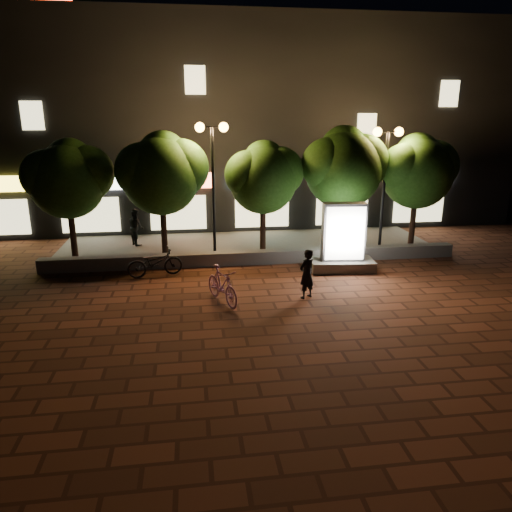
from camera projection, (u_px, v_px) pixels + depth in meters
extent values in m
plane|color=brown|center=(273.00, 302.00, 14.50)|extent=(80.00, 80.00, 0.00)
cube|color=#66635F|center=(255.00, 257.00, 18.22)|extent=(16.00, 0.45, 0.50)
cube|color=#66635F|center=(248.00, 246.00, 20.66)|extent=(16.00, 5.00, 0.08)
cube|color=black|center=(233.00, 125.00, 25.41)|extent=(28.00, 8.00, 10.00)
cube|color=black|center=(39.00, 13.00, 21.84)|extent=(3.00, 0.25, 0.10)
cube|color=silver|center=(87.00, 182.00, 21.32)|extent=(3.20, 0.12, 0.70)
cube|color=beige|center=(91.00, 215.00, 21.75)|extent=(2.60, 0.10, 1.60)
cube|color=#FA683E|center=(177.00, 181.00, 21.85)|extent=(3.20, 0.12, 0.70)
cube|color=beige|center=(178.00, 213.00, 22.28)|extent=(2.60, 0.10, 1.60)
cube|color=#5AE2ED|center=(262.00, 179.00, 22.37)|extent=(3.20, 0.12, 0.70)
cube|color=beige|center=(262.00, 210.00, 22.80)|extent=(2.60, 0.10, 1.60)
cube|color=orange|center=(344.00, 178.00, 22.90)|extent=(3.20, 0.12, 0.70)
cube|color=beige|center=(342.00, 208.00, 23.33)|extent=(2.60, 0.10, 1.60)
cube|color=white|center=(421.00, 176.00, 23.42)|extent=(3.20, 0.12, 0.70)
cube|color=beige|center=(418.00, 206.00, 23.85)|extent=(2.60, 0.10, 1.60)
cube|color=beige|center=(32.00, 116.00, 20.23)|extent=(0.90, 0.10, 1.20)
cube|color=beige|center=(195.00, 80.00, 20.72)|extent=(0.90, 0.10, 1.20)
cube|color=beige|center=(367.00, 127.00, 22.34)|extent=(0.90, 0.10, 1.20)
cube|color=beige|center=(449.00, 94.00, 22.44)|extent=(0.90, 0.10, 1.20)
cylinder|color=black|center=(73.00, 231.00, 18.36)|extent=(0.24, 0.24, 2.25)
sphere|color=#275519|center=(67.00, 182.00, 17.82)|extent=(2.80, 2.80, 2.80)
sphere|color=#275519|center=(86.00, 173.00, 18.02)|extent=(2.10, 2.10, 2.10)
sphere|color=#275519|center=(48.00, 176.00, 17.52)|extent=(1.96, 1.96, 1.96)
sphere|color=#275519|center=(70.00, 162.00, 17.97)|extent=(1.82, 1.82, 1.82)
cylinder|color=black|center=(164.00, 227.00, 18.81)|extent=(0.24, 0.24, 2.34)
sphere|color=#275519|center=(161.00, 176.00, 18.24)|extent=(3.00, 3.00, 3.00)
sphere|color=#275519|center=(180.00, 168.00, 18.44)|extent=(2.25, 2.25, 2.25)
sphere|color=#275519|center=(142.00, 171.00, 17.94)|extent=(2.10, 2.10, 2.10)
sphere|color=#275519|center=(163.00, 156.00, 18.37)|extent=(1.95, 1.95, 1.95)
cylinder|color=black|center=(263.00, 225.00, 19.35)|extent=(0.24, 0.24, 2.21)
sphere|color=#275519|center=(263.00, 180.00, 18.82)|extent=(2.70, 2.70, 2.70)
sphere|color=#275519|center=(279.00, 172.00, 19.02)|extent=(2.03, 2.03, 2.02)
sphere|color=#275519|center=(248.00, 175.00, 18.53)|extent=(1.89, 1.89, 1.89)
sphere|color=#275519|center=(264.00, 162.00, 18.98)|extent=(1.76, 1.76, 1.76)
cylinder|color=black|center=(341.00, 220.00, 19.75)|extent=(0.24, 0.24, 2.43)
sphere|color=#275519|center=(343.00, 170.00, 19.16)|extent=(3.10, 3.10, 3.10)
sphere|color=#275519|center=(360.00, 162.00, 19.37)|extent=(2.33, 2.33, 2.33)
sphere|color=#275519|center=(328.00, 165.00, 18.86)|extent=(2.17, 2.17, 2.17)
sphere|color=#275519|center=(344.00, 150.00, 19.29)|extent=(2.01, 2.02, 2.02)
cylinder|color=black|center=(413.00, 220.00, 20.19)|extent=(0.24, 0.24, 2.29)
sphere|color=#275519|center=(417.00, 174.00, 19.64)|extent=(2.90, 2.90, 2.90)
sphere|color=#275519|center=(432.00, 166.00, 19.84)|extent=(2.18, 2.17, 2.17)
sphere|color=#275519|center=(405.00, 168.00, 19.34)|extent=(2.03, 2.03, 2.03)
sphere|color=#275519|center=(417.00, 155.00, 19.77)|extent=(1.89, 1.88, 1.88)
cylinder|color=black|center=(213.00, 193.00, 18.50)|extent=(0.12, 0.12, 5.00)
cylinder|color=black|center=(212.00, 127.00, 17.79)|extent=(0.90, 0.08, 0.08)
sphere|color=gold|center=(200.00, 127.00, 17.73)|extent=(0.36, 0.36, 0.36)
sphere|color=gold|center=(224.00, 127.00, 17.85)|extent=(0.36, 0.36, 0.36)
cylinder|color=black|center=(384.00, 192.00, 19.45)|extent=(0.12, 0.12, 4.80)
cylinder|color=black|center=(388.00, 132.00, 18.76)|extent=(0.90, 0.08, 0.08)
sphere|color=gold|center=(377.00, 132.00, 18.70)|extent=(0.36, 0.36, 0.36)
sphere|color=gold|center=(399.00, 132.00, 18.82)|extent=(0.36, 0.36, 0.36)
cube|color=#66635F|center=(342.00, 265.00, 17.50)|extent=(2.41, 1.36, 0.39)
cube|color=#4C4C51|center=(344.00, 232.00, 17.14)|extent=(1.59, 0.67, 2.12)
cube|color=white|center=(345.00, 234.00, 16.87)|extent=(1.40, 0.17, 1.93)
cube|color=white|center=(342.00, 230.00, 17.41)|extent=(1.40, 0.17, 1.93)
imported|color=#BD73AD|center=(222.00, 285.00, 14.32)|extent=(1.23, 1.93, 1.13)
imported|color=black|center=(307.00, 274.00, 14.64)|extent=(0.69, 0.62, 1.58)
imported|color=black|center=(155.00, 262.00, 16.71)|extent=(2.04, 1.09, 1.02)
imported|color=black|center=(136.00, 227.00, 20.44)|extent=(0.89, 0.96, 1.58)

